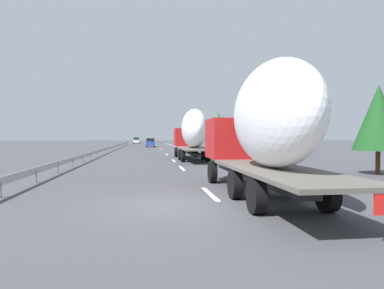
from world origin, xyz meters
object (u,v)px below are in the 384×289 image
object	(u,v)px
car_white_van	(136,141)
road_sign	(191,137)
truck_trailing	(264,126)
truck_lead	(192,133)
car_blue_sedan	(150,142)

from	to	relation	value
car_white_van	road_sign	xyz separation A→B (m)	(-45.63, -10.40, 1.24)
truck_trailing	road_sign	size ratio (longest dim) A/B	3.85
truck_lead	road_sign	xyz separation A→B (m)	(25.32, -3.10, -0.43)
car_blue_sedan	car_white_van	distance (m)	31.47
car_blue_sedan	truck_trailing	bearing A→B (deg)	-176.63
road_sign	car_blue_sedan	bearing A→B (deg)	24.65
truck_lead	car_blue_sedan	distance (m)	39.90
truck_lead	car_white_van	distance (m)	71.34
car_blue_sedan	road_sign	size ratio (longest dim) A/B	1.38
car_white_van	truck_trailing	bearing A→B (deg)	-175.40
truck_lead	car_white_van	bearing A→B (deg)	5.88
truck_trailing	car_blue_sedan	distance (m)	59.59
car_blue_sedan	car_white_van	xyz separation A→B (m)	(31.24, 3.80, 0.01)
truck_lead	truck_trailing	bearing A→B (deg)	180.00
road_sign	truck_trailing	bearing A→B (deg)	176.07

